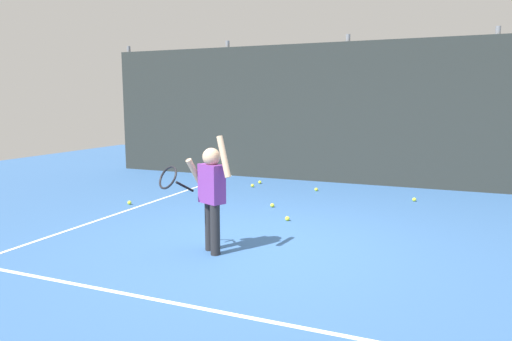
{
  "coord_description": "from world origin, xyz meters",
  "views": [
    {
      "loc": [
        2.05,
        -5.0,
        1.72
      ],
      "look_at": [
        -0.2,
        0.39,
        0.85
      ],
      "focal_mm": 32.81,
      "sensor_mm": 36.0,
      "label": 1
    }
  ],
  "objects_px": {
    "tennis_ball_6": "(206,193)",
    "tennis_ball_3": "(252,186)",
    "tennis_ball_1": "(260,182)",
    "tennis_ball_7": "(414,199)",
    "tennis_ball_2": "(272,205)",
    "tennis_ball_8": "(287,219)",
    "tennis_player": "(210,190)",
    "tennis_ball_5": "(129,203)",
    "tennis_ball_0": "(316,189)"
  },
  "relations": [
    {
      "from": "tennis_ball_0",
      "to": "tennis_ball_1",
      "type": "bearing_deg",
      "value": 165.78
    },
    {
      "from": "tennis_ball_2",
      "to": "tennis_ball_8",
      "type": "height_order",
      "value": "same"
    },
    {
      "from": "tennis_ball_1",
      "to": "tennis_ball_2",
      "type": "bearing_deg",
      "value": -62.51
    },
    {
      "from": "tennis_ball_2",
      "to": "tennis_ball_1",
      "type": "bearing_deg",
      "value": 117.49
    },
    {
      "from": "tennis_ball_2",
      "to": "tennis_ball_8",
      "type": "relative_size",
      "value": 1.0
    },
    {
      "from": "tennis_ball_5",
      "to": "tennis_ball_6",
      "type": "relative_size",
      "value": 1.0
    },
    {
      "from": "tennis_player",
      "to": "tennis_ball_3",
      "type": "distance_m",
      "value": 4.17
    },
    {
      "from": "tennis_ball_7",
      "to": "tennis_ball_8",
      "type": "bearing_deg",
      "value": -127.27
    },
    {
      "from": "tennis_ball_8",
      "to": "tennis_ball_3",
      "type": "bearing_deg",
      "value": 123.82
    },
    {
      "from": "tennis_ball_6",
      "to": "tennis_ball_8",
      "type": "xyz_separation_m",
      "value": [
        2.01,
        -1.23,
        0.0
      ]
    },
    {
      "from": "tennis_ball_5",
      "to": "tennis_ball_3",
      "type": "bearing_deg",
      "value": 60.51
    },
    {
      "from": "tennis_player",
      "to": "tennis_ball_8",
      "type": "relative_size",
      "value": 20.46
    },
    {
      "from": "tennis_ball_2",
      "to": "tennis_ball_5",
      "type": "bearing_deg",
      "value": -162.09
    },
    {
      "from": "tennis_ball_5",
      "to": "tennis_ball_6",
      "type": "bearing_deg",
      "value": 57.56
    },
    {
      "from": "tennis_ball_2",
      "to": "tennis_ball_6",
      "type": "distance_m",
      "value": 1.58
    },
    {
      "from": "tennis_ball_3",
      "to": "tennis_ball_6",
      "type": "bearing_deg",
      "value": -115.72
    },
    {
      "from": "tennis_ball_2",
      "to": "tennis_ball_7",
      "type": "distance_m",
      "value": 2.51
    },
    {
      "from": "tennis_ball_1",
      "to": "tennis_ball_5",
      "type": "height_order",
      "value": "same"
    },
    {
      "from": "tennis_ball_2",
      "to": "tennis_ball_6",
      "type": "relative_size",
      "value": 1.0
    },
    {
      "from": "tennis_ball_6",
      "to": "tennis_ball_8",
      "type": "bearing_deg",
      "value": -31.39
    },
    {
      "from": "tennis_ball_7",
      "to": "tennis_ball_8",
      "type": "relative_size",
      "value": 1.0
    },
    {
      "from": "tennis_ball_3",
      "to": "tennis_ball_2",
      "type": "bearing_deg",
      "value": -56.7
    },
    {
      "from": "tennis_ball_3",
      "to": "tennis_ball_8",
      "type": "height_order",
      "value": "same"
    },
    {
      "from": "tennis_ball_2",
      "to": "tennis_ball_7",
      "type": "height_order",
      "value": "same"
    },
    {
      "from": "tennis_ball_6",
      "to": "tennis_ball_8",
      "type": "relative_size",
      "value": 1.0
    },
    {
      "from": "tennis_ball_3",
      "to": "tennis_ball_5",
      "type": "height_order",
      "value": "same"
    },
    {
      "from": "tennis_ball_1",
      "to": "tennis_ball_3",
      "type": "relative_size",
      "value": 1.0
    },
    {
      "from": "tennis_ball_1",
      "to": "tennis_ball_7",
      "type": "xyz_separation_m",
      "value": [
        3.12,
        -0.58,
        0.0
      ]
    },
    {
      "from": "tennis_player",
      "to": "tennis_ball_5",
      "type": "distance_m",
      "value": 3.04
    },
    {
      "from": "tennis_player",
      "to": "tennis_ball_3",
      "type": "relative_size",
      "value": 20.46
    },
    {
      "from": "tennis_player",
      "to": "tennis_ball_7",
      "type": "relative_size",
      "value": 20.46
    },
    {
      "from": "tennis_ball_7",
      "to": "tennis_player",
      "type": "bearing_deg",
      "value": -117.24
    },
    {
      "from": "tennis_ball_6",
      "to": "tennis_ball_3",
      "type": "bearing_deg",
      "value": 64.28
    },
    {
      "from": "tennis_ball_5",
      "to": "tennis_ball_7",
      "type": "xyz_separation_m",
      "value": [
        4.39,
        2.11,
        0.0
      ]
    },
    {
      "from": "tennis_ball_1",
      "to": "tennis_ball_7",
      "type": "relative_size",
      "value": 1.0
    },
    {
      "from": "tennis_ball_1",
      "to": "tennis_ball_8",
      "type": "height_order",
      "value": "same"
    },
    {
      "from": "tennis_ball_6",
      "to": "tennis_ball_7",
      "type": "bearing_deg",
      "value": 13.63
    },
    {
      "from": "tennis_ball_3",
      "to": "tennis_ball_8",
      "type": "distance_m",
      "value": 2.72
    },
    {
      "from": "tennis_ball_3",
      "to": "tennis_ball_5",
      "type": "relative_size",
      "value": 1.0
    },
    {
      "from": "tennis_ball_1",
      "to": "tennis_ball_3",
      "type": "distance_m",
      "value": 0.43
    },
    {
      "from": "tennis_ball_2",
      "to": "tennis_ball_5",
      "type": "xyz_separation_m",
      "value": [
        -2.28,
        -0.74,
        0.0
      ]
    },
    {
      "from": "tennis_ball_1",
      "to": "tennis_player",
      "type": "bearing_deg",
      "value": -74.96
    },
    {
      "from": "tennis_player",
      "to": "tennis_ball_0",
      "type": "distance_m",
      "value": 4.1
    },
    {
      "from": "tennis_ball_3",
      "to": "tennis_ball_5",
      "type": "xyz_separation_m",
      "value": [
        -1.28,
        -2.26,
        0.0
      ]
    },
    {
      "from": "tennis_ball_2",
      "to": "tennis_ball_6",
      "type": "bearing_deg",
      "value": 161.75
    },
    {
      "from": "tennis_ball_8",
      "to": "tennis_player",
      "type": "bearing_deg",
      "value": -101.77
    },
    {
      "from": "tennis_ball_0",
      "to": "tennis_ball_5",
      "type": "bearing_deg",
      "value": -137.53
    },
    {
      "from": "tennis_ball_3",
      "to": "tennis_ball_8",
      "type": "relative_size",
      "value": 1.0
    },
    {
      "from": "tennis_ball_0",
      "to": "tennis_ball_5",
      "type": "distance_m",
      "value": 3.49
    },
    {
      "from": "tennis_ball_1",
      "to": "tennis_ball_8",
      "type": "xyz_separation_m",
      "value": [
        1.53,
        -2.68,
        0.0
      ]
    }
  ]
}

